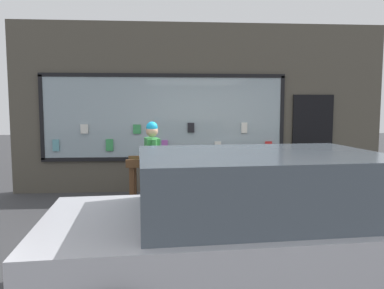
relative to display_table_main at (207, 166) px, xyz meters
The scene contains 7 objects.
ground_plane 1.34m from the display_table_main, 90.01° to the right, with size 40.00×40.00×0.00m, color #38383A.
shopfront_facade 1.65m from the display_table_main, 90.66° to the left, with size 8.02×0.29×3.61m.
display_table_main is the anchor object (origin of this frame).
person_browsing 1.13m from the display_table_main, 154.55° to the right, with size 0.29×0.63×1.59m.
small_dog 1.02m from the display_table_main, 128.00° to the right, with size 0.31×0.50×0.38m.
sandwich_board_sign 2.44m from the display_table_main, ahead, with size 0.52×0.80×0.84m.
parked_car 3.50m from the display_table_main, 88.51° to the right, with size 4.05×2.15×1.41m.
Camera 1 is at (-0.78, -5.74, 1.82)m, focal length 35.00 mm.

